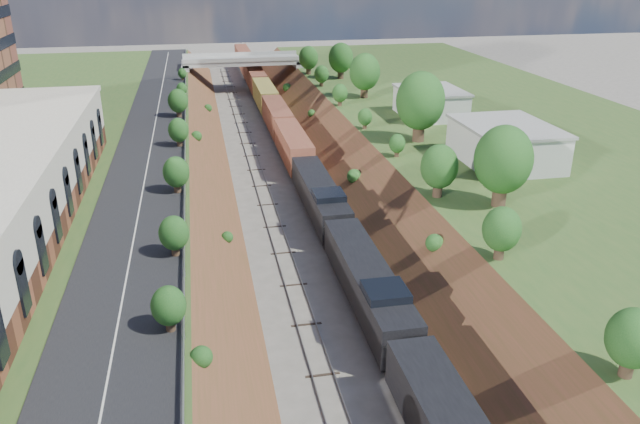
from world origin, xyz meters
TOP-DOWN VIEW (x-y plane):
  - platform_right at (33.00, 60.00)m, footprint 44.00×180.00m
  - embankment_left at (-11.00, 60.00)m, footprint 10.00×180.00m
  - embankment_right at (11.00, 60.00)m, footprint 10.00×180.00m
  - rail_left_track at (-2.60, 60.00)m, footprint 1.58×180.00m
  - rail_right_track at (2.60, 60.00)m, footprint 1.58×180.00m
  - road at (-15.50, 60.00)m, footprint 8.00×180.00m
  - guardrail at (-11.40, 59.80)m, footprint 0.10×171.00m
  - overpass at (0.00, 122.00)m, footprint 24.50×8.30m
  - white_building_near at (23.50, 52.00)m, footprint 9.00×12.00m
  - white_building_far at (23.00, 74.00)m, footprint 8.00×10.00m
  - tree_right_large at (17.00, 40.00)m, footprint 5.25×5.25m
  - tree_left_crest at (-11.80, 20.00)m, footprint 2.45×2.45m
  - freight_train at (2.60, 85.67)m, footprint 3.11×158.16m

SIDE VIEW (x-z plane):
  - embankment_left at x=-11.00m, z-range -5.00..5.00m
  - embankment_right at x=11.00m, z-range -5.00..5.00m
  - rail_left_track at x=-2.60m, z-range 0.00..0.18m
  - rail_right_track at x=2.60m, z-range 0.00..0.18m
  - platform_right at x=33.00m, z-range 0.00..5.00m
  - freight_train at x=2.60m, z-range 0.33..4.96m
  - overpass at x=0.00m, z-range 1.22..8.62m
  - road at x=-15.50m, z-range 5.00..5.10m
  - guardrail at x=-11.40m, z-range 5.20..5.90m
  - white_building_far at x=23.00m, z-range 5.00..8.60m
  - white_building_near at x=23.50m, z-range 5.00..9.00m
  - tree_left_crest at x=-11.80m, z-range 5.26..8.82m
  - tree_right_large at x=17.00m, z-range 5.58..13.19m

